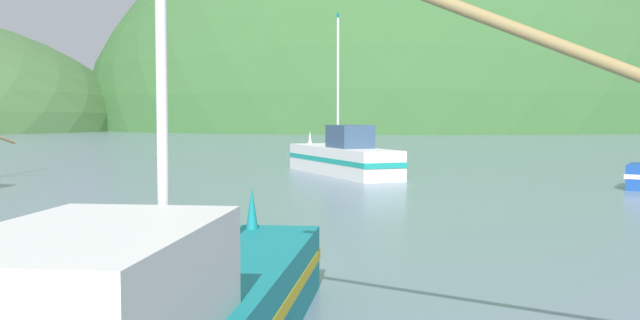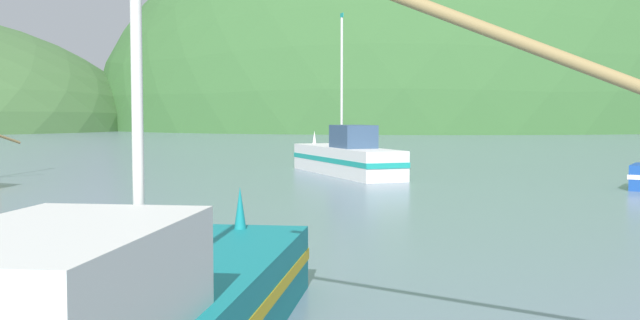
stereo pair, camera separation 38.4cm
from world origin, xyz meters
name	(u,v)px [view 2 (the right image)]	position (x,y,z in m)	size (l,w,h in m)	color
hill_mid_left	(425,128)	(28.97, 161.93, 0.00)	(138.51, 110.81, 94.40)	#386633
fishing_boat_white	(346,158)	(-3.36, 39.90, 0.83)	(4.55, 10.07, 7.88)	white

